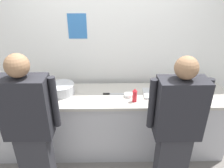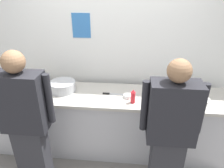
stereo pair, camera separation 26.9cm
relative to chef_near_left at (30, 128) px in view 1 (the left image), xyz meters
The scene contains 15 objects.
ground_plane 1.22m from the chef_near_left, 22.33° to the left, with size 9.00×9.00×0.00m, color slate.
wall_back 1.46m from the chef_near_left, 55.71° to the left, with size 5.03×0.11×2.73m.
prep_counter 1.12m from the chef_near_left, 40.95° to the left, with size 3.20×0.67×0.89m.
chef_near_left is the anchor object (origin of this frame).
chef_center 1.49m from the chef_near_left, ahead, with size 0.60×0.24×1.64m.
plate_stack_front 2.02m from the chef_near_left, 17.04° to the left, with size 0.22×0.22×0.05m.
mixing_bowl_steel 0.74m from the chef_near_left, 76.40° to the left, with size 0.34×0.34×0.13m, color #B7BABF.
sheet_tray 1.63m from the chef_near_left, 24.25° to the left, with size 0.47×0.28×0.02m, color #B7BABF.
squeeze_bottle_primary 0.75m from the chef_near_left, 118.20° to the left, with size 0.05×0.05×0.21m.
squeeze_bottle_secondary 1.22m from the chef_near_left, 24.05° to the left, with size 0.06×0.06×0.18m.
ramekin_orange_sauce 0.93m from the chef_near_left, 117.79° to the left, with size 0.09×0.09×0.05m.
ramekin_green_sauce 0.57m from the chef_near_left, 102.57° to the left, with size 0.09×0.09×0.04m.
ramekin_yellow_sauce 1.22m from the chef_near_left, 30.40° to the left, with size 0.11×0.11×0.04m.
deli_cup 0.78m from the chef_near_left, 127.89° to the left, with size 0.09×0.09×0.11m, color white.
chefs_knife 1.08m from the chef_near_left, 39.14° to the left, with size 0.28×0.03×0.02m.
Camera 1 is at (0.03, -2.04, 2.22)m, focal length 33.60 mm.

